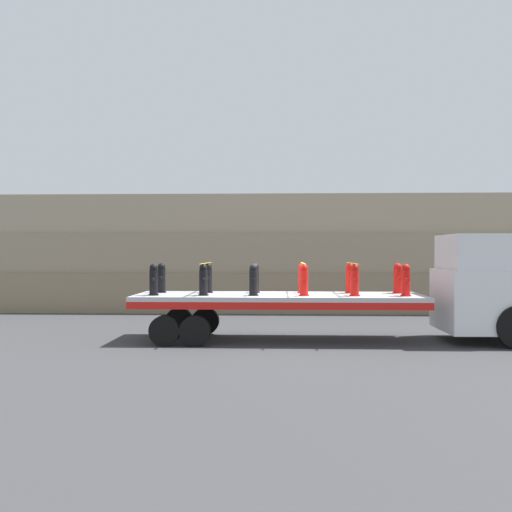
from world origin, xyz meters
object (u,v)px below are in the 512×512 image
at_px(fire_hydrant_black_near_2, 254,280).
at_px(fire_hydrant_red_far_3, 302,278).
at_px(fire_hydrant_black_far_2, 255,278).
at_px(fire_hydrant_red_far_5, 398,279).
at_px(fire_hydrant_red_near_4, 355,280).
at_px(truck_cab, 486,289).
at_px(fire_hydrant_black_far_0, 162,278).
at_px(fire_hydrant_black_near_0, 154,280).
at_px(flatbed_trailer, 258,304).
at_px(fire_hydrant_red_near_3, 304,280).
at_px(fire_hydrant_red_far_4, 350,279).
at_px(fire_hydrant_red_near_5, 406,280).
at_px(fire_hydrant_black_far_1, 208,278).
at_px(fire_hydrant_black_near_1, 203,280).

relative_size(fire_hydrant_black_near_2, fire_hydrant_red_far_3, 1.00).
distance_m(fire_hydrant_black_far_2, fire_hydrant_red_far_5, 4.23).
relative_size(fire_hydrant_black_near_2, fire_hydrant_red_near_4, 1.00).
xyz_separation_m(fire_hydrant_black_near_2, fire_hydrant_red_far_3, (1.41, 1.08, 0.00)).
relative_size(fire_hydrant_red_far_3, fire_hydrant_red_far_5, 1.00).
height_order(truck_cab, fire_hydrant_black_far_0, truck_cab).
height_order(fire_hydrant_red_near_4, fire_hydrant_red_far_5, same).
xyz_separation_m(fire_hydrant_black_near_0, fire_hydrant_black_near_2, (2.82, 0.00, 0.00)).
height_order(fire_hydrant_red_far_3, fire_hydrant_red_near_4, same).
distance_m(flatbed_trailer, fire_hydrant_red_far_5, 4.23).
bearing_deg(fire_hydrant_red_near_3, fire_hydrant_black_far_0, 165.70).
xyz_separation_m(fire_hydrant_black_far_0, fire_hydrant_red_far_4, (5.64, 0.00, 0.00)).
relative_size(flatbed_trailer, fire_hydrant_red_near_3, 9.24).
bearing_deg(fire_hydrant_red_far_3, fire_hydrant_black_near_2, -142.59).
distance_m(fire_hydrant_black_far_0, fire_hydrant_red_near_4, 5.74).
bearing_deg(fire_hydrant_black_far_2, fire_hydrant_red_near_5, -14.30).
bearing_deg(fire_hydrant_black_far_2, fire_hydrant_red_far_5, 0.00).
relative_size(fire_hydrant_black_near_2, fire_hydrant_red_near_5, 1.00).
bearing_deg(fire_hydrant_red_far_3, fire_hydrant_black_far_1, 180.00).
distance_m(fire_hydrant_black_far_1, fire_hydrant_red_far_4, 4.23).
relative_size(flatbed_trailer, fire_hydrant_black_near_2, 9.24).
bearing_deg(fire_hydrant_red_far_5, fire_hydrant_red_far_4, 180.00).
distance_m(flatbed_trailer, fire_hydrant_black_far_2, 0.89).
distance_m(flatbed_trailer, fire_hydrant_red_far_3, 1.59).
distance_m(fire_hydrant_black_near_0, fire_hydrant_black_near_1, 1.41).
distance_m(fire_hydrant_black_near_0, fire_hydrant_red_far_3, 4.37).
bearing_deg(fire_hydrant_black_near_2, fire_hydrant_red_far_3, 37.41).
relative_size(fire_hydrant_black_near_1, fire_hydrant_red_near_4, 1.00).
xyz_separation_m(fire_hydrant_black_far_0, fire_hydrant_black_near_2, (2.82, -1.08, 0.00)).
bearing_deg(fire_hydrant_black_far_0, fire_hydrant_black_far_1, 0.00).
xyz_separation_m(fire_hydrant_black_near_1, fire_hydrant_black_near_2, (1.41, 0.00, 0.00)).
distance_m(fire_hydrant_red_near_4, fire_hydrant_red_far_5, 1.78).
xyz_separation_m(fire_hydrant_black_far_0, fire_hydrant_red_near_4, (5.64, -1.08, 0.00)).
height_order(fire_hydrant_black_near_1, fire_hydrant_red_near_3, same).
bearing_deg(fire_hydrant_black_near_2, fire_hydrant_red_far_5, 14.30).
distance_m(fire_hydrant_black_near_1, fire_hydrant_red_near_3, 2.82).
bearing_deg(fire_hydrant_black_far_2, fire_hydrant_red_far_3, 0.00).
relative_size(truck_cab, fire_hydrant_black_near_0, 3.42).
bearing_deg(fire_hydrant_black_far_1, fire_hydrant_red_far_3, 0.00).
xyz_separation_m(fire_hydrant_black_near_0, fire_hydrant_red_far_4, (5.64, 1.08, 0.00)).
relative_size(fire_hydrant_black_far_0, fire_hydrant_red_far_5, 1.00).
xyz_separation_m(fire_hydrant_black_near_0, fire_hydrant_black_far_1, (1.41, 1.08, 0.00)).
distance_m(fire_hydrant_red_far_3, fire_hydrant_red_far_4, 1.41).
bearing_deg(fire_hydrant_red_near_4, fire_hydrant_red_far_5, 37.41).
bearing_deg(fire_hydrant_black_near_1, flatbed_trailer, 19.71).
height_order(fire_hydrant_black_far_2, fire_hydrant_red_near_5, same).
bearing_deg(fire_hydrant_black_far_2, fire_hydrant_black_near_1, -142.59).
distance_m(fire_hydrant_black_far_0, fire_hydrant_black_near_1, 1.78).
height_order(fire_hydrant_black_far_0, fire_hydrant_red_near_3, same).
bearing_deg(fire_hydrant_red_near_5, fire_hydrant_black_far_1, 169.18).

